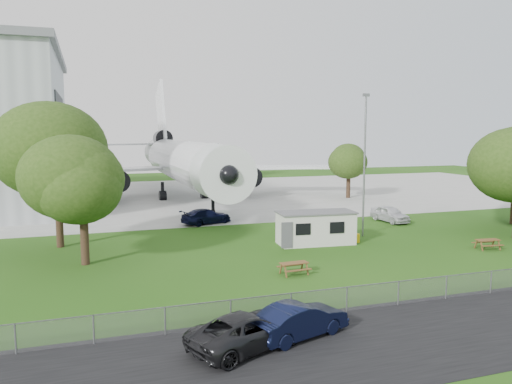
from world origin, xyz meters
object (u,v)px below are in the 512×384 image
object	(u,v)px
car_centre_sedan	(299,320)
site_cabin	(316,228)
airliner	(182,159)
picnic_east	(487,249)
picnic_west	(294,274)

from	to	relation	value
car_centre_sedan	site_cabin	bearing A→B (deg)	-45.50
airliner	picnic_east	world-z (taller)	airliner
picnic_west	airliner	bearing A→B (deg)	86.76
site_cabin	picnic_east	bearing A→B (deg)	-26.92
car_centre_sedan	picnic_east	bearing A→B (deg)	-80.39
car_centre_sedan	airliner	bearing A→B (deg)	-22.09
picnic_west	car_centre_sedan	xyz separation A→B (m)	(-3.57, -9.04, 0.76)
airliner	car_centre_sedan	xyz separation A→B (m)	(-3.47, -47.42, -4.51)
site_cabin	car_centre_sedan	xyz separation A→B (m)	(-8.62, -16.50, -0.55)
site_cabin	car_centre_sedan	size ratio (longest dim) A/B	1.49
site_cabin	car_centre_sedan	bearing A→B (deg)	-117.59
airliner	site_cabin	size ratio (longest dim) A/B	6.96
picnic_west	picnic_east	size ratio (longest dim) A/B	1.00
picnic_west	car_centre_sedan	bearing A→B (deg)	-114.97
airliner	picnic_east	distance (m)	40.85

